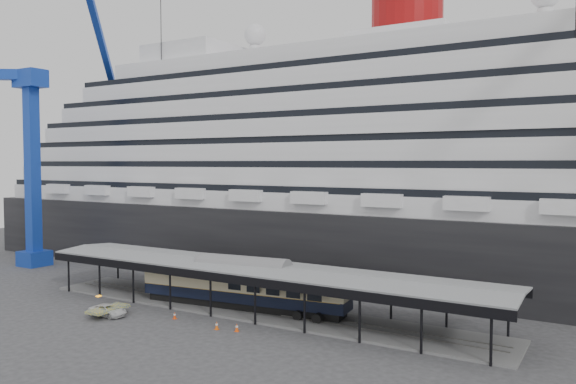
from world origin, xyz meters
name	(u,v)px	position (x,y,z in m)	size (l,w,h in m)	color
ground	(227,322)	(0.00, 0.00, 0.00)	(200.00, 200.00, 0.00)	#353538
cruise_ship	(355,151)	(0.05, 32.00, 18.35)	(130.00, 30.00, 43.90)	black
platform_canopy	(254,290)	(0.00, 5.00, 2.36)	(56.00, 9.18, 5.30)	slate
crane_blue	(39,141)	(-45.11, 10.62, 19.96)	(22.63, 19.19, 47.60)	#163BAA
port_truck	(108,310)	(-12.55, -4.61, 0.61)	(2.04, 4.43, 1.23)	silver
pullman_carriage	(243,284)	(-1.54, 5.00, 2.94)	(25.11, 5.94, 24.45)	black
traffic_cone_left	(175,315)	(-5.58, -1.79, 0.38)	(0.43, 0.43, 0.76)	#E23F0C
traffic_cone_mid	(217,325)	(0.58, -2.51, 0.41)	(0.48, 0.48, 0.82)	#ED5B0D
traffic_cone_right	(237,327)	(2.68, -2.02, 0.40)	(0.51, 0.51, 0.81)	#F24E0D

